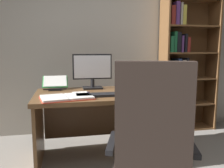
{
  "coord_description": "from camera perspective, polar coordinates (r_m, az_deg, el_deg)",
  "views": [
    {
      "loc": [
        -0.65,
        -1.33,
        1.18
      ],
      "look_at": [
        -0.17,
        1.02,
        0.83
      ],
      "focal_mm": 38.04,
      "sensor_mm": 36.0,
      "label": 1
    }
  ],
  "objects": [
    {
      "name": "open_binder",
      "position": [
        2.22,
        -10.84,
        -3.14
      ],
      "size": [
        0.51,
        0.39,
        0.02
      ],
      "rotation": [
        0.0,
        0.0,
        0.19
      ],
      "color": "#DB422D",
      "rests_on": "desk"
    },
    {
      "name": "wall_back",
      "position": [
        3.49,
        -0.73,
        12.29
      ],
      "size": [
        5.06,
        0.12,
        2.85
      ],
      "primitive_type": "cube",
      "color": "#B2ADA3",
      "rests_on": "ground"
    },
    {
      "name": "desk",
      "position": [
        2.6,
        -1.08,
        -6.12
      ],
      "size": [
        1.51,
        0.81,
        0.74
      ],
      "color": "brown",
      "rests_on": "ground"
    },
    {
      "name": "bookshelf",
      "position": [
        3.61,
        16.62,
        7.42
      ],
      "size": [
        0.8,
        0.32,
        2.26
      ],
      "color": "brown",
      "rests_on": "ground"
    },
    {
      "name": "keyboard",
      "position": [
        2.29,
        -3.31,
        -2.64
      ],
      "size": [
        0.42,
        0.15,
        0.02
      ],
      "primitive_type": "cube",
      "color": "black",
      "rests_on": "desk"
    },
    {
      "name": "notepad",
      "position": [
        2.41,
        -7.36,
        -2.3
      ],
      "size": [
        0.17,
        0.23,
        0.01
      ],
      "primitive_type": "cube",
      "rotation": [
        0.0,
        0.0,
        0.12
      ],
      "color": "silver",
      "rests_on": "desk"
    },
    {
      "name": "pen",
      "position": [
        2.41,
        -6.89,
        -2.07
      ],
      "size": [
        0.13,
        0.05,
        0.01
      ],
      "primitive_type": "cylinder",
      "rotation": [
        0.0,
        1.57,
        0.33
      ],
      "color": "navy",
      "rests_on": "notepad"
    },
    {
      "name": "reading_stand_with_book",
      "position": [
        2.75,
        -13.5,
        0.23
      ],
      "size": [
        0.28,
        0.24,
        0.14
      ],
      "color": "black",
      "rests_on": "desk"
    },
    {
      "name": "monitor",
      "position": [
        2.71,
        -4.73,
        2.98
      ],
      "size": [
        0.45,
        0.16,
        0.4
      ],
      "color": "black",
      "rests_on": "desk"
    },
    {
      "name": "office_chair",
      "position": [
        1.7,
        9.46,
        -16.42
      ],
      "size": [
        0.7,
        0.62,
        1.11
      ],
      "rotation": [
        0.0,
        0.0,
        -0.31
      ],
      "color": "black",
      "rests_on": "ground"
    },
    {
      "name": "computer_mouse",
      "position": [
        2.35,
        3.96,
        -2.17
      ],
      "size": [
        0.06,
        0.1,
        0.04
      ],
      "primitive_type": "ellipsoid",
      "color": "black",
      "rests_on": "desk"
    },
    {
      "name": "laptop",
      "position": [
        2.84,
        5.74,
        0.26
      ],
      "size": [
        0.31,
        0.31,
        0.23
      ],
      "color": "black",
      "rests_on": "desk"
    }
  ]
}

